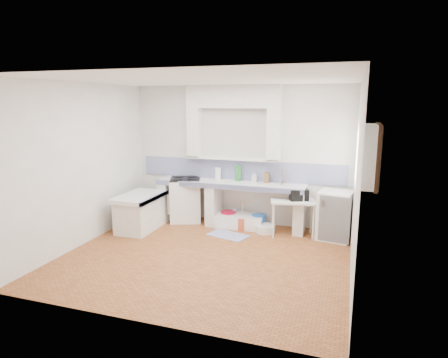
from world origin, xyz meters
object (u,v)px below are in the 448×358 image
(side_table, at_px, (293,218))
(sink, at_px, (240,221))
(fridge, at_px, (335,215))
(stove, at_px, (186,200))

(side_table, bearing_deg, sink, 157.25)
(sink, distance_m, fridge, 1.86)
(stove, relative_size, side_table, 1.08)
(stove, relative_size, fridge, 1.00)
(sink, bearing_deg, side_table, -13.97)
(sink, relative_size, side_table, 1.15)
(sink, xyz_separation_m, side_table, (1.08, -0.20, 0.23))
(stove, bearing_deg, sink, -23.88)
(side_table, relative_size, fridge, 0.93)
(sink, bearing_deg, fridge, -6.98)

